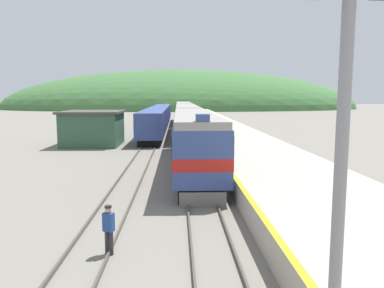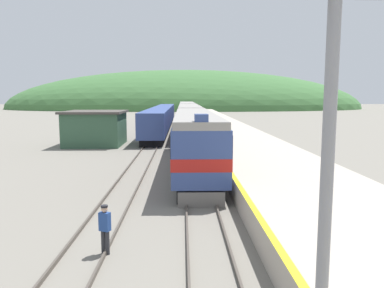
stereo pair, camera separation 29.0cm
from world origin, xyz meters
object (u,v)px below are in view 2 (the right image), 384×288
signal_mast_main (333,66)px  track_worker (105,227)px  siding_train (162,118)px  carriage_second (189,119)px  carriage_third (187,112)px  express_train_lead_car (195,138)px

signal_mast_main → track_worker: bearing=126.3°
siding_train → signal_mast_main: (5.55, -55.34, 3.90)m
signal_mast_main → siding_train: bearing=95.7°
carriage_second → carriage_third: bearing=90.0°
carriage_second → track_worker: bearing=-95.2°
carriage_third → siding_train: size_ratio=0.49×
express_train_lead_car → siding_train: 33.64m
express_train_lead_car → signal_mast_main: bearing=-86.5°
carriage_second → siding_train: 11.21m
carriage_third → siding_train: bearing=-107.7°
signal_mast_main → express_train_lead_car: bearing=93.5°
carriage_third → carriage_second: bearing=-90.0°
carriage_second → carriage_third: same height
siding_train → track_worker: bearing=-89.2°
siding_train → signal_mast_main: size_ratio=5.27×
signal_mast_main → carriage_second: bearing=91.7°
carriage_second → track_worker: carriage_second is taller
express_train_lead_car → track_worker: (-3.50, -15.39, -1.28)m
track_worker → express_train_lead_car: bearing=77.2°
carriage_second → signal_mast_main: (1.33, -44.96, 3.51)m
express_train_lead_car → signal_mast_main: signal_mast_main is taller
track_worker → carriage_second: bearing=84.8°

